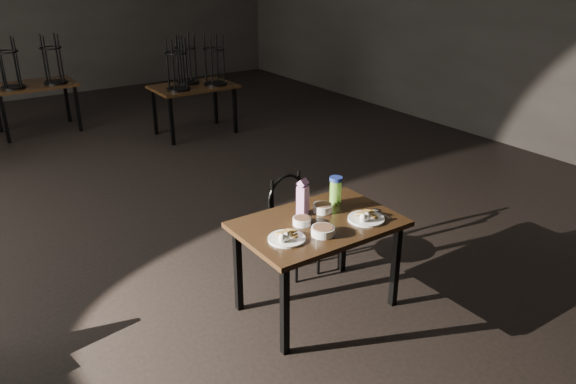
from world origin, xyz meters
TOP-DOWN VIEW (x-y plane):
  - main_table at (0.24, -2.59)m, footprint 1.20×0.80m
  - plate_left at (-0.11, -2.69)m, footprint 0.27×0.27m
  - plate_right at (0.56, -2.77)m, footprint 0.28×0.28m
  - bowl_near at (0.11, -2.55)m, footprint 0.14×0.14m
  - bowl_far at (0.38, -2.46)m, footprint 0.15×0.15m
  - bowl_big at (0.14, -2.77)m, footprint 0.17×0.17m
  - juice_carton at (0.22, -2.41)m, footprint 0.09×0.09m
  - water_bottle at (0.55, -2.40)m, footprint 0.13×0.13m
  - spoon at (0.73, -2.70)m, footprint 0.05×0.21m
  - bentwood_chair at (0.42, -2.02)m, footprint 0.43×0.43m
  - bg_table_right at (1.48, 2.12)m, footprint 1.20×0.80m
  - bg_table_far at (-0.48, 3.57)m, footprint 1.20×0.80m

SIDE VIEW (x-z plane):
  - bentwood_chair at x=0.42m, z-range 0.08..0.95m
  - main_table at x=0.24m, z-range 0.30..1.05m
  - bg_table_far at x=-0.48m, z-range 0.01..1.49m
  - spoon at x=0.73m, z-range 0.75..0.76m
  - plate_left at x=-0.11m, z-range 0.73..0.82m
  - plate_right at x=0.56m, z-range 0.73..0.82m
  - bg_table_right at x=1.48m, z-range 0.04..1.52m
  - bowl_near at x=0.11m, z-range 0.75..0.81m
  - bowl_big at x=0.14m, z-range 0.75..0.81m
  - bowl_far at x=0.38m, z-range 0.75..0.81m
  - water_bottle at x=0.55m, z-range 0.75..0.98m
  - juice_carton at x=0.22m, z-range 0.74..1.03m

